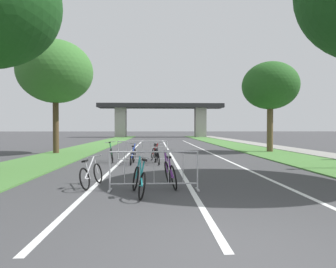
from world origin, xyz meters
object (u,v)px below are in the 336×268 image
bicycle_green_1 (112,154)px  bicycle_red_2 (154,154)px  bicycle_black_3 (157,156)px  bicycle_blue_0 (133,156)px  bicycle_purple_6 (170,173)px  crowd_barrier_second (143,152)px  bicycle_teal_4 (139,180)px  crowd_barrier_nearest (154,171)px  bicycle_silver_5 (91,175)px  tree_left_pine_far (55,72)px  tree_right_oak_mid (270,86)px

bicycle_green_1 → bicycle_red_2: bearing=-4.9°
bicycle_black_3 → bicycle_red_2: bearing=-90.4°
bicycle_blue_0 → bicycle_purple_6: size_ratio=1.05×
bicycle_blue_0 → bicycle_red_2: bearing=48.3°
bicycle_green_1 → bicycle_red_2: 2.10m
crowd_barrier_second → bicycle_black_3: crowd_barrier_second is taller
crowd_barrier_second → bicycle_teal_4: bearing=-88.3°
crowd_barrier_nearest → bicycle_red_2: (-0.02, 6.84, -0.14)m
bicycle_blue_0 → crowd_barrier_second: bearing=51.3°
bicycle_blue_0 → bicycle_green_1: bicycle_green_1 is taller
bicycle_black_3 → bicycle_silver_5: bearing=63.3°
bicycle_blue_0 → bicycle_teal_4: 6.42m
bicycle_green_1 → tree_left_pine_far: bearing=124.0°
tree_right_oak_mid → bicycle_purple_6: tree_right_oak_mid is taller
tree_right_oak_mid → bicycle_teal_4: (-8.35, -12.84, -4.21)m
crowd_barrier_nearest → bicycle_blue_0: bearing=99.8°
bicycle_green_1 → bicycle_teal_4: size_ratio=1.03×
bicycle_red_2 → bicycle_green_1: bearing=-5.1°
bicycle_teal_4 → bicycle_purple_6: bicycle_purple_6 is taller
tree_left_pine_far → bicycle_blue_0: 9.36m
bicycle_blue_0 → bicycle_green_1: bearing=143.4°
bicycle_blue_0 → bicycle_teal_4: bicycle_teal_4 is taller
crowd_barrier_second → bicycle_silver_5: (-1.20, -5.74, -0.18)m
crowd_barrier_nearest → bicycle_blue_0: crowd_barrier_nearest is taller
crowd_barrier_nearest → bicycle_silver_5: size_ratio=1.47×
tree_right_oak_mid → crowd_barrier_second: bearing=-145.2°
crowd_barrier_second → bicycle_teal_4: size_ratio=1.41×
bicycle_teal_4 → tree_left_pine_far: bearing=104.9°
bicycle_green_1 → bicycle_purple_6: 6.81m
bicycle_teal_4 → bicycle_green_1: bearing=91.8°
bicycle_purple_6 → crowd_barrier_nearest: bearing=-143.7°
crowd_barrier_second → tree_left_pine_far: bearing=137.9°
bicycle_red_2 → bicycle_teal_4: size_ratio=1.01×
crowd_barrier_nearest → bicycle_silver_5: (-1.78, 0.58, -0.18)m
crowd_barrier_nearest → bicycle_teal_4: 0.69m
tree_left_pine_far → crowd_barrier_second: tree_left_pine_far is taller
crowd_barrier_nearest → bicycle_red_2: 6.84m
bicycle_black_3 → bicycle_teal_4: size_ratio=0.99×
crowd_barrier_nearest → bicycle_red_2: bearing=90.2°
bicycle_blue_0 → bicycle_purple_6: 5.59m
bicycle_red_2 → bicycle_purple_6: bearing=86.4°
bicycle_purple_6 → bicycle_green_1: bearing=104.6°
tree_left_pine_far → bicycle_red_2: 9.41m
bicycle_silver_5 → bicycle_purple_6: bearing=5.1°
tree_left_pine_far → bicycle_green_1: (4.33, -4.88, -4.92)m
bicycle_purple_6 → tree_left_pine_far: bearing=114.1°
crowd_barrier_second → bicycle_black_3: size_ratio=1.41×
bicycle_green_1 → bicycle_silver_5: bicycle_green_1 is taller
crowd_barrier_second → bicycle_green_1: bearing=164.7°
tree_left_pine_far → tree_right_oak_mid: tree_left_pine_far is taller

